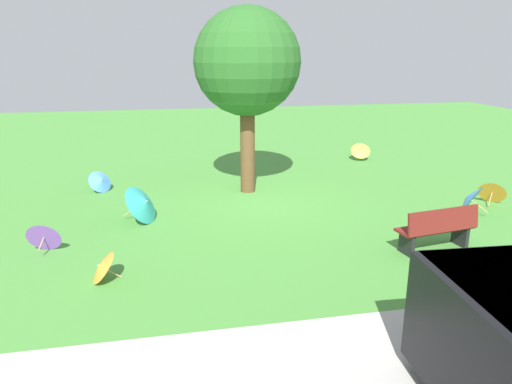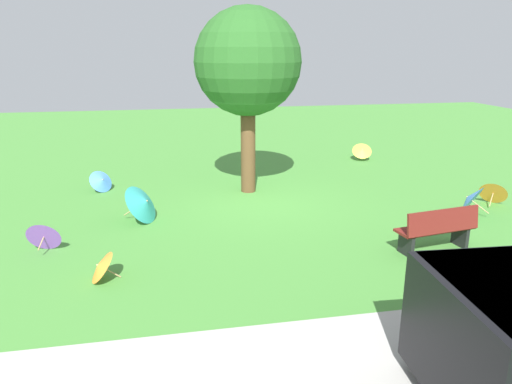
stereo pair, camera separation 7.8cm
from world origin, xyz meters
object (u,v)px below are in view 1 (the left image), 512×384
at_px(park_bench, 438,229).
at_px(shade_tree, 247,63).
at_px(parasol_teal_0, 144,203).
at_px(parasol_blue_3, 469,198).
at_px(parasol_orange_0, 492,191).
at_px(parasol_purple_0, 45,235).
at_px(parasol_yellow_0, 361,150).
at_px(parasol_orange_1, 101,267).
at_px(parasol_blue_2, 101,181).

bearing_deg(park_bench, shade_tree, -58.84).
height_order(parasol_teal_0, parasol_blue_3, parasol_teal_0).
relative_size(park_bench, parasol_orange_0, 2.03).
relative_size(parasol_teal_0, parasol_blue_3, 1.20).
height_order(parasol_purple_0, parasol_blue_3, parasol_blue_3).
distance_m(parasol_yellow_0, parasol_orange_1, 11.09).
relative_size(parasol_orange_0, parasol_blue_3, 0.85).
distance_m(parasol_teal_0, parasol_orange_1, 2.90).
relative_size(parasol_blue_2, parasol_orange_1, 1.21).
xyz_separation_m(parasol_orange_0, parasol_blue_2, (9.84, -3.02, -0.02)).
xyz_separation_m(park_bench, parasol_purple_0, (7.44, -1.48, -0.13)).
xyz_separation_m(parasol_blue_2, parasol_purple_0, (0.62, 3.99, 0.02)).
bearing_deg(parasol_yellow_0, parasol_orange_1, 44.17).
relative_size(parasol_yellow_0, parasol_orange_1, 1.21).
bearing_deg(shade_tree, park_bench, 121.16).
height_order(parasol_orange_0, parasol_purple_0, parasol_purple_0).
bearing_deg(park_bench, parasol_teal_0, -26.40).
distance_m(shade_tree, parasol_blue_3, 6.37).
bearing_deg(parasol_orange_1, parasol_teal_0, -102.97).
bearing_deg(parasol_orange_0, parasol_blue_3, 28.60).
relative_size(shade_tree, parasol_orange_1, 7.30).
relative_size(parasol_blue_3, parasol_orange_1, 1.44).
height_order(parasol_teal_0, parasol_yellow_0, parasol_teal_0).
bearing_deg(parasol_blue_2, parasol_blue_3, 157.63).
height_order(park_bench, parasol_yellow_0, park_bench).
distance_m(shade_tree, parasol_blue_2, 5.09).
relative_size(parasol_teal_0, parasol_orange_0, 1.41).
bearing_deg(parasol_blue_2, shade_tree, 169.46).
bearing_deg(parasol_yellow_0, parasol_teal_0, 33.91).
xyz_separation_m(parasol_teal_0, parasol_orange_1, (0.65, 2.82, -0.18)).
relative_size(shade_tree, parasol_teal_0, 4.21).
xyz_separation_m(parasol_yellow_0, parasol_blue_3, (-0.23, 5.83, 0.01)).
relative_size(shade_tree, parasol_blue_3, 5.06).
distance_m(shade_tree, parasol_orange_1, 6.64).
relative_size(park_bench, parasol_blue_2, 2.06).
relative_size(parasol_purple_0, parasol_blue_3, 0.75).
bearing_deg(shade_tree, parasol_blue_2, -10.54).
relative_size(shade_tree, parasol_yellow_0, 6.03).
bearing_deg(parasol_orange_1, parasol_purple_0, -51.83).
bearing_deg(parasol_blue_2, parasol_orange_0, 162.96).
xyz_separation_m(shade_tree, parasol_blue_2, (3.96, -0.74, -3.11)).
relative_size(parasol_teal_0, parasol_purple_0, 1.60).
xyz_separation_m(parasol_teal_0, parasol_purple_0, (1.84, 1.30, -0.12)).
relative_size(parasol_yellow_0, parasol_orange_0, 0.99).
bearing_deg(parasol_yellow_0, parasol_orange_0, 104.07).
xyz_separation_m(parasol_teal_0, parasol_yellow_0, (-7.31, -4.91, -0.08)).
bearing_deg(parasol_yellow_0, parasol_purple_0, 34.18).
distance_m(parasol_blue_3, parasol_orange_1, 8.41).
xyz_separation_m(park_bench, parasol_blue_3, (-1.95, -1.86, -0.08)).
height_order(parasol_teal_0, parasol_orange_0, parasol_teal_0).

